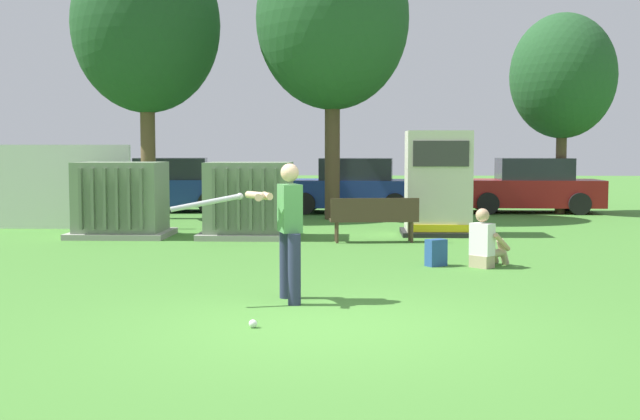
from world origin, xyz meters
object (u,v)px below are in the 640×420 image
transformer_mid_west (249,201)px  park_bench (374,216)px  batter (285,225)px  backpack (436,253)px  sports_ball (253,324)px  seated_spectator (486,244)px  parked_car_rightmost (530,187)px  parked_car_left_of_center (168,187)px  transformer_west (121,200)px  generator_enclosure (438,184)px  parked_car_right_of_center (353,187)px

transformer_mid_west → park_bench: 2.82m
batter → backpack: 3.98m
sports_ball → backpack: backpack is taller
seated_spectator → backpack: bearing=174.3°
seated_spectator → transformer_mid_west: bearing=136.0°
transformer_mid_west → parked_car_rightmost: (7.48, 7.13, -0.04)m
batter → parked_car_left_of_center: (-4.77, 14.42, -0.22)m
parked_car_left_of_center → sports_ball: bearing=-74.1°
transformer_west → parked_car_left_of_center: bearing=94.7°
batter → seated_spectator: (3.00, 3.15, -0.60)m
generator_enclosure → seated_spectator: bearing=-86.7°
transformer_mid_west → parked_car_right_of_center: size_ratio=0.49×
transformer_west → sports_ball: (3.97, -8.95, -0.74)m
transformer_west → park_bench: bearing=-9.4°
transformer_mid_west → batter: 7.52m
sports_ball → backpack: (2.42, 4.76, 0.17)m
transformer_west → sports_ball: bearing=-66.1°
transformer_mid_west → seated_spectator: (4.39, -4.24, -0.41)m
backpack → park_bench: bearing=105.7°
parked_car_rightmost → backpack: bearing=-109.0°
transformer_west → seated_spectator: bearing=-30.7°
backpack → parked_car_left_of_center: parked_car_left_of_center is taller
parked_car_left_of_center → parked_car_right_of_center: (5.59, -0.22, 0.00)m
generator_enclosure → parked_car_left_of_center: bearing=139.8°
park_bench → generator_enclosure: bearing=47.6°
transformer_mid_west → batter: bearing=-79.3°
sports_ball → parked_car_rightmost: bearing=68.5°
batter → parked_car_rightmost: batter is taller
transformer_west → transformer_mid_west: bearing=-0.6°
seated_spectator → backpack: size_ratio=2.19×
generator_enclosure → backpack: (-0.51, -4.87, -0.92)m
parked_car_rightmost → transformer_west: bearing=-145.4°
transformer_mid_west → backpack: transformer_mid_west is taller
sports_ball → parked_car_rightmost: size_ratio=0.02×
backpack → generator_enclosure: bearing=84.0°
transformer_mid_west → generator_enclosure: (4.11, 0.70, 0.35)m
generator_enclosure → parked_car_right_of_center: size_ratio=0.53×
park_bench → batter: 6.66m
batter → parked_car_rightmost: (6.08, 14.52, -0.22)m
park_bench → sports_ball: size_ratio=20.36×
park_bench → transformer_mid_west: bearing=162.0°
transformer_mid_west → sports_ball: size_ratio=23.33×
generator_enclosure → park_bench: 2.21m
transformer_mid_west → sports_ball: bearing=-82.5°
batter → seated_spectator: size_ratio=1.81×
sports_ball → seated_spectator: 5.69m
transformer_mid_west → backpack: (3.59, -4.16, -0.57)m
generator_enclosure → sports_ball: (-2.93, -9.62, -1.09)m
generator_enclosure → park_bench: (-1.44, -1.57, -0.60)m
transformer_mid_west → backpack: bearing=-49.2°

